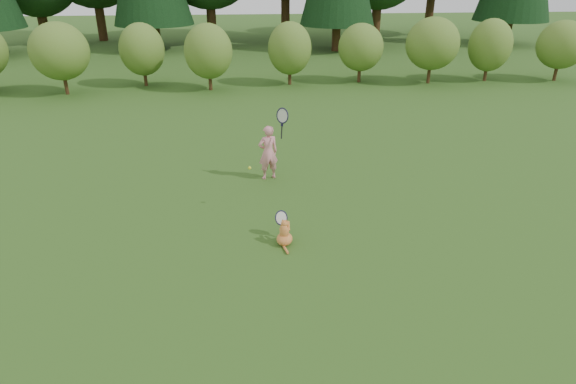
{
  "coord_description": "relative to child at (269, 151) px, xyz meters",
  "views": [
    {
      "loc": [
        -0.61,
        -7.3,
        4.46
      ],
      "look_at": [
        0.2,
        0.8,
        0.7
      ],
      "focal_mm": 30.0,
      "sensor_mm": 36.0,
      "label": 1
    }
  ],
  "objects": [
    {
      "name": "child",
      "position": [
        0.0,
        0.0,
        0.0
      ],
      "size": [
        0.74,
        0.5,
        1.93
      ],
      "rotation": [
        0.0,
        0.0,
        3.42
      ],
      "color": "pink",
      "rests_on": "ground"
    },
    {
      "name": "tennis_ball",
      "position": [
        -0.47,
        -1.57,
        0.24
      ],
      "size": [
        0.06,
        0.06,
        0.06
      ],
      "color": "#A3C717",
      "rests_on": "ground"
    },
    {
      "name": "ground",
      "position": [
        0.02,
        -3.12,
        -0.67
      ],
      "size": [
        100.0,
        100.0,
        0.0
      ],
      "primitive_type": "plane",
      "color": "#2B4D15",
      "rests_on": "ground"
    },
    {
      "name": "shrub_row",
      "position": [
        0.02,
        9.88,
        0.73
      ],
      "size": [
        28.0,
        3.0,
        2.8
      ],
      "primitive_type": null,
      "color": "#5C7324",
      "rests_on": "ground"
    },
    {
      "name": "cat",
      "position": [
        0.09,
        -3.0,
        -0.42
      ],
      "size": [
        0.42,
        0.71,
        0.65
      ],
      "rotation": [
        0.0,
        0.0,
        -0.25
      ],
      "color": "#B45222",
      "rests_on": "ground"
    }
  ]
}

